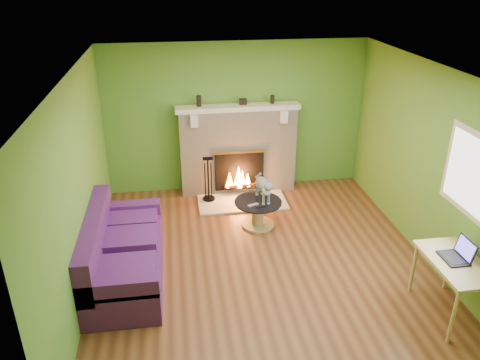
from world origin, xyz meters
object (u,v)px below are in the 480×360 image
Objects in this scene: coffee_table at (258,211)px; desk at (456,268)px; cat at (263,187)px; sofa at (121,255)px.

coffee_table is 0.75× the size of desk.
cat reaches higher than desk.
sofa reaches higher than coffee_table.
sofa is 2.05× the size of desk.
coffee_table is at bearing -154.15° from cat.
coffee_table is at bearing 128.10° from desk.
sofa is 2.25m from coffee_table.
cat is (2.06, 1.11, 0.28)m from sofa.
sofa is at bearing 161.66° from desk.
coffee_table is (1.98, 1.06, -0.11)m from sofa.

